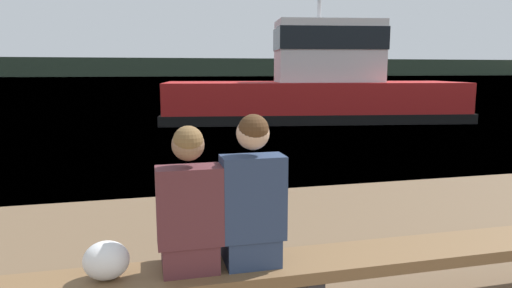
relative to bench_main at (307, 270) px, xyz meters
The scene contains 7 objects.
water_surface 123.69m from the bench_main, 90.00° to the left, with size 240.00×240.00×0.00m, color teal.
far_shoreline 128.25m from the bench_main, 90.00° to the left, with size 600.00×12.00×4.91m, color #2D3D2D.
bench_main is the anchor object (origin of this frame).
person_left 0.99m from the bench_main, behind, with size 0.43×0.40×1.00m.
person_right 0.69m from the bench_main, behind, with size 0.43×0.40×1.06m.
shopping_bag 1.40m from the bench_main, behind, with size 0.29×0.23×0.26m.
tugboat_red 13.63m from the bench_main, 68.28° to the left, with size 11.15×4.84×6.76m.
Camera 1 is at (-1.12, 0.18, 1.84)m, focal length 32.00 mm.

